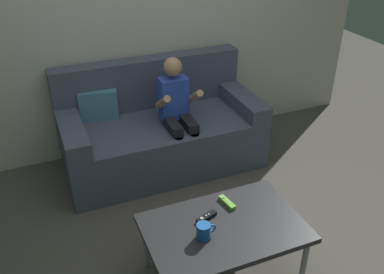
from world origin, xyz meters
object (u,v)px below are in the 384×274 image
(couch, at_px, (159,131))
(game_remote_black_near_edge, at_px, (206,217))
(person_seated_on_couch, at_px, (178,111))
(coffee_mug, at_px, (204,231))
(game_remote_lime_center, at_px, (227,202))
(coffee_table, at_px, (224,231))

(couch, xyz_separation_m, game_remote_black_near_edge, (-0.13, -1.28, 0.11))
(person_seated_on_couch, height_order, coffee_mug, person_seated_on_couch)
(game_remote_black_near_edge, bearing_deg, game_remote_lime_center, 23.71)
(coffee_table, bearing_deg, coffee_mug, -164.64)
(couch, height_order, person_seated_on_couch, person_seated_on_couch)
(game_remote_black_near_edge, relative_size, coffee_mug, 1.22)
(game_remote_black_near_edge, bearing_deg, couch, 84.14)
(game_remote_black_near_edge, height_order, game_remote_lime_center, same)
(couch, xyz_separation_m, coffee_table, (-0.06, -1.38, 0.07))
(game_remote_black_near_edge, height_order, coffee_mug, coffee_mug)
(game_remote_black_near_edge, bearing_deg, coffee_table, -54.10)
(couch, height_order, game_remote_lime_center, couch)
(coffee_table, height_order, game_remote_lime_center, game_remote_lime_center)
(coffee_table, bearing_deg, game_remote_lime_center, 59.12)
(couch, bearing_deg, coffee_mug, -98.42)
(game_remote_black_near_edge, xyz_separation_m, coffee_mug, (-0.08, -0.14, 0.04))
(game_remote_lime_center, bearing_deg, game_remote_black_near_edge, -156.29)
(couch, height_order, coffee_mug, couch)
(couch, relative_size, game_remote_black_near_edge, 11.42)
(couch, distance_m, coffee_mug, 1.44)
(game_remote_black_near_edge, relative_size, game_remote_lime_center, 1.00)
(coffee_table, relative_size, game_remote_black_near_edge, 6.43)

